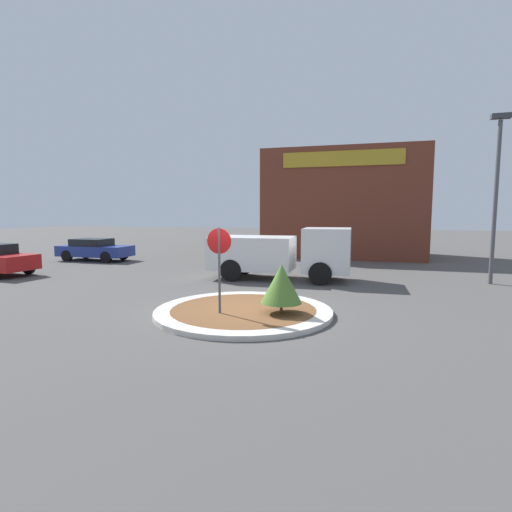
{
  "coord_description": "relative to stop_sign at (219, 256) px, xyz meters",
  "views": [
    {
      "loc": [
        3.56,
        -10.79,
        2.94
      ],
      "look_at": [
        -0.43,
        2.73,
        1.38
      ],
      "focal_mm": 28.0,
      "sensor_mm": 36.0,
      "label": 1
    }
  ],
  "objects": [
    {
      "name": "island_shrub",
      "position": [
        1.65,
        0.46,
        -0.77
      ],
      "size": [
        1.14,
        1.14,
        1.37
      ],
      "color": "brown",
      "rests_on": "traffic_island"
    },
    {
      "name": "stop_sign",
      "position": [
        0.0,
        0.0,
        0.0
      ],
      "size": [
        0.7,
        0.07,
        2.51
      ],
      "color": "#4C4C51",
      "rests_on": "ground_plane"
    },
    {
      "name": "parked_sedan_blue",
      "position": [
        -12.16,
        10.16,
        -1.04
      ],
      "size": [
        4.39,
        1.92,
        1.34
      ],
      "rotation": [
        0.0,
        0.0,
        0.01
      ],
      "color": "navy",
      "rests_on": "ground_plane"
    },
    {
      "name": "utility_truck",
      "position": [
        0.2,
        6.74,
        -0.55
      ],
      "size": [
        6.14,
        2.44,
        2.26
      ],
      "rotation": [
        0.0,
        0.0,
        0.04
      ],
      "color": "white",
      "rests_on": "ground_plane"
    },
    {
      "name": "ground_plane",
      "position": [
        0.49,
        0.64,
        -1.74
      ],
      "size": [
        120.0,
        120.0,
        0.0
      ],
      "primitive_type": "plane",
      "color": "#514F4C"
    },
    {
      "name": "storefront_building",
      "position": [
        2.11,
        17.52,
        1.72
      ],
      "size": [
        10.17,
        6.07,
        6.92
      ],
      "color": "brown",
      "rests_on": "ground_plane"
    },
    {
      "name": "traffic_island",
      "position": [
        0.49,
        0.64,
        -1.67
      ],
      "size": [
        5.15,
        5.15,
        0.14
      ],
      "color": "beige",
      "rests_on": "ground_plane"
    },
    {
      "name": "light_pole",
      "position": [
        8.72,
        8.1,
        2.22
      ],
      "size": [
        0.7,
        0.3,
        6.79
      ],
      "color": "#4C4C51",
      "rests_on": "ground_plane"
    }
  ]
}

